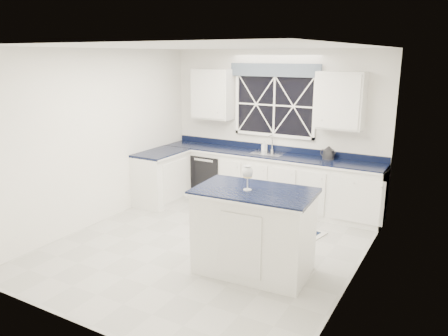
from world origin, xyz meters
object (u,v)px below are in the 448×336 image
Objects in this scene: dishwasher at (213,175)px; soap_bottle at (264,146)px; wine_glass at (248,173)px; kettle at (328,153)px; faucet at (272,143)px; island at (254,231)px.

soap_bottle is (0.95, 0.21, 0.61)m from dishwasher.
wine_glass reaches higher than soap_bottle.
faucet is at bearing -164.17° from kettle.
kettle is (0.16, 2.44, 0.51)m from island.
island is 0.73m from wine_glass.
island is 8.80× the size of soap_bottle.
island is at bearing -70.80° from faucet.
faucet is 0.21× the size of island.
faucet reaches higher than dishwasher.
kettle reaches higher than soap_bottle.
island is at bearing 34.83° from wine_glass.
kettle is at bearing 84.69° from wine_glass.
kettle reaches higher than island.
faucet is 2.74m from island.
soap_bottle is at bearing 108.25° from island.
dishwasher is at bearing 128.73° from wine_glass.
wine_glass reaches higher than dishwasher.
wine_glass is (1.91, -2.38, 0.85)m from dishwasher.
soap_bottle is at bearing -164.29° from kettle.
faucet is at bearing 10.02° from dishwasher.
kettle is at bearing -4.71° from soap_bottle.
soap_bottle is at bearing 12.40° from dishwasher.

